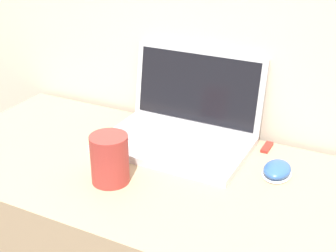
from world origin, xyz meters
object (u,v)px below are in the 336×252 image
laptop (183,125)px  usb_stick (267,147)px  computer_mouse (277,170)px  drink_cup (110,158)px

laptop → usb_stick: size_ratio=6.50×
usb_stick → laptop: bearing=-164.4°
laptop → computer_mouse: size_ratio=4.09×
usb_stick → computer_mouse: bearing=-63.8°
drink_cup → usb_stick: 0.44m
laptop → computer_mouse: laptop is taller
laptop → drink_cup: bearing=-103.2°
drink_cup → usb_stick: drink_cup is taller
drink_cup → laptop: bearing=76.8°
laptop → drink_cup: size_ratio=3.25×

